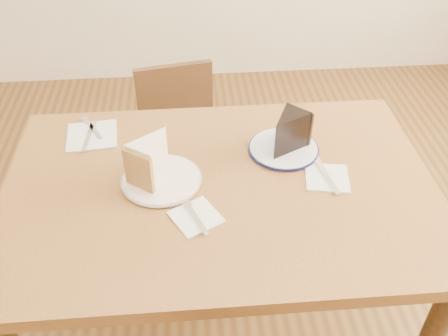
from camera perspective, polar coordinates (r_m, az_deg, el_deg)
ground at (r=1.96m, az=-0.30°, el=-18.60°), size 4.00×4.00×0.00m
table at (r=1.45m, az=-0.39°, el=-4.85°), size 1.20×0.80×0.75m
chair_far at (r=2.07m, az=-4.72°, el=2.11°), size 0.43×0.43×0.74m
plate_cream at (r=1.40m, az=-7.14°, el=-1.35°), size 0.21×0.21×0.01m
plate_navy at (r=1.51m, az=6.80°, el=2.20°), size 0.20×0.20×0.01m
carrot_cake at (r=1.38m, az=-8.01°, el=1.13°), size 0.14×0.15×0.11m
chocolate_cake at (r=1.47m, az=7.13°, el=3.73°), size 0.15×0.15×0.10m
napkin_cream at (r=1.29m, az=-3.24°, el=-5.59°), size 0.15×0.15×0.00m
napkin_navy at (r=1.43m, az=11.71°, el=-1.08°), size 0.14×0.14×0.00m
napkin_spare at (r=1.62m, az=-14.86°, el=3.62°), size 0.17×0.17×0.00m
fork_cream at (r=1.28m, az=-3.26°, el=-5.64°), size 0.07×0.13×0.00m
knife_navy at (r=1.43m, az=11.56°, el=-0.75°), size 0.04×0.17×0.00m
fork_spare at (r=1.64m, az=-14.78°, el=4.39°), size 0.08×0.13×0.00m
knife_spare at (r=1.61m, az=-15.22°, el=3.52°), size 0.02×0.16×0.00m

